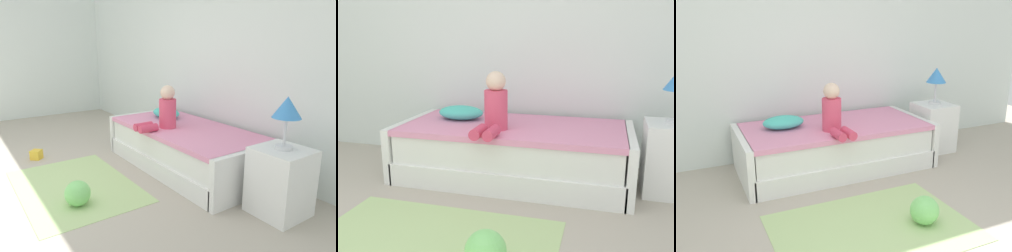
% 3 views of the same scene
% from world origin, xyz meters
% --- Properties ---
extents(wall_rear, '(7.20, 0.10, 2.90)m').
position_xyz_m(wall_rear, '(0.00, 2.60, 1.45)').
color(wall_rear, silver).
rests_on(wall_rear, ground).
extents(bed, '(2.11, 1.00, 0.50)m').
position_xyz_m(bed, '(0.37, 2.00, 0.25)').
color(bed, white).
rests_on(bed, ground).
extents(nightstand, '(0.44, 0.44, 0.60)m').
position_xyz_m(nightstand, '(1.72, 2.01, 0.30)').
color(nightstand, white).
rests_on(nightstand, ground).
extents(child_figure, '(0.20, 0.51, 0.50)m').
position_xyz_m(child_figure, '(0.26, 1.77, 0.70)').
color(child_figure, '#E04C6B').
rests_on(child_figure, bed).
extents(pillow, '(0.44, 0.30, 0.13)m').
position_xyz_m(pillow, '(-0.18, 2.10, 0.56)').
color(pillow, '#4CCCBC').
rests_on(pillow, bed).
extents(toy_ball, '(0.24, 0.24, 0.24)m').
position_xyz_m(toy_ball, '(0.57, 0.59, 0.12)').
color(toy_ball, '#7FD872').
rests_on(toy_ball, ground).
extents(area_rug, '(1.60, 1.10, 0.01)m').
position_xyz_m(area_rug, '(0.15, 0.70, 0.00)').
color(area_rug, '#B2D189').
rests_on(area_rug, ground).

